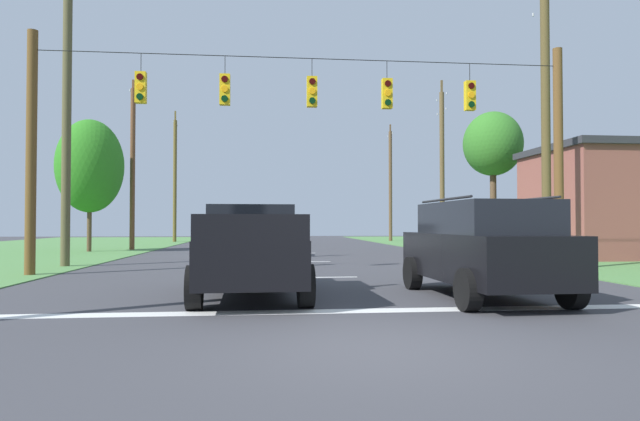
# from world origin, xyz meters

# --- Properties ---
(ground_plane) EXTENTS (120.00, 120.00, 0.00)m
(ground_plane) POSITION_xyz_m (0.00, 0.00, 0.00)
(ground_plane) COLOR #3D3D42
(stop_bar_stripe) EXTENTS (14.44, 0.45, 0.01)m
(stop_bar_stripe) POSITION_xyz_m (0.00, 2.78, 0.00)
(stop_bar_stripe) COLOR white
(stop_bar_stripe) RESTS_ON ground
(lane_dash_0) EXTENTS (2.50, 0.15, 0.01)m
(lane_dash_0) POSITION_xyz_m (0.00, 8.78, 0.00)
(lane_dash_0) COLOR white
(lane_dash_0) RESTS_ON ground
(lane_dash_1) EXTENTS (2.50, 0.15, 0.01)m
(lane_dash_1) POSITION_xyz_m (0.00, 15.17, 0.00)
(lane_dash_1) COLOR white
(lane_dash_1) RESTS_ON ground
(lane_dash_2) EXTENTS (2.50, 0.15, 0.01)m
(lane_dash_2) POSITION_xyz_m (0.00, 21.52, 0.00)
(lane_dash_2) COLOR white
(lane_dash_2) RESTS_ON ground
(lane_dash_3) EXTENTS (2.50, 0.15, 0.01)m
(lane_dash_3) POSITION_xyz_m (0.00, 30.72, 0.00)
(lane_dash_3) COLOR white
(lane_dash_3) RESTS_ON ground
(overhead_signal_span) EXTENTS (16.81, 0.31, 7.32)m
(overhead_signal_span) POSITION_xyz_m (-0.05, 10.17, 4.13)
(overhead_signal_span) COLOR brown
(overhead_signal_span) RESTS_ON ground
(pickup_truck) EXTENTS (2.40, 5.45, 1.95)m
(pickup_truck) POSITION_xyz_m (-1.71, 5.14, 0.97)
(pickup_truck) COLOR black
(pickup_truck) RESTS_ON ground
(suv_black) EXTENTS (2.32, 4.85, 2.05)m
(suv_black) POSITION_xyz_m (3.08, 4.15, 1.06)
(suv_black) COLOR black
(suv_black) RESTS_ON ground
(distant_car_crossing_white) EXTENTS (2.27, 4.42, 1.52)m
(distant_car_crossing_white) POSITION_xyz_m (10.55, 26.87, 0.79)
(distant_car_crossing_white) COLOR silver
(distant_car_crossing_white) RESTS_ON ground
(distant_car_oncoming) EXTENTS (4.45, 2.33, 1.52)m
(distant_car_oncoming) POSITION_xyz_m (-2.15, 19.19, 0.79)
(distant_car_oncoming) COLOR silver
(distant_car_oncoming) RESTS_ON ground
(utility_pole_mid_right) EXTENTS (0.34, 1.85, 10.84)m
(utility_pole_mid_right) POSITION_xyz_m (9.22, 12.85, 5.20)
(utility_pole_mid_right) COLOR brown
(utility_pole_mid_right) RESTS_ON ground
(utility_pole_far_right) EXTENTS (0.29, 1.91, 10.32)m
(utility_pole_far_right) POSITION_xyz_m (9.38, 25.43, 5.09)
(utility_pole_far_right) COLOR brown
(utility_pole_far_right) RESTS_ON ground
(utility_pole_near_left) EXTENTS (0.29, 1.69, 10.18)m
(utility_pole_near_left) POSITION_xyz_m (9.50, 39.57, 4.94)
(utility_pole_near_left) COLOR brown
(utility_pole_near_left) RESTS_ON ground
(utility_pole_far_left) EXTENTS (0.31, 1.60, 11.12)m
(utility_pole_far_left) POSITION_xyz_m (-8.46, 13.44, 5.42)
(utility_pole_far_left) COLOR brown
(utility_pole_far_left) RESTS_ON ground
(utility_pole_distant_right) EXTENTS (0.28, 1.55, 9.91)m
(utility_pole_distant_right) POSITION_xyz_m (-9.02, 25.65, 4.85)
(utility_pole_distant_right) COLOR brown
(utility_pole_distant_right) RESTS_ON ground
(utility_pole_distant_left) EXTENTS (0.29, 1.96, 10.89)m
(utility_pole_distant_left) POSITION_xyz_m (-8.79, 39.19, 5.24)
(utility_pole_distant_left) COLOR brown
(utility_pole_distant_left) RESTS_ON ground
(tree_roadside_right) EXTENTS (3.18, 3.18, 7.61)m
(tree_roadside_right) POSITION_xyz_m (10.93, 21.56, 5.82)
(tree_roadside_right) COLOR brown
(tree_roadside_right) RESTS_ON ground
(tree_roadside_left) EXTENTS (3.53, 3.53, 7.18)m
(tree_roadside_left) POSITION_xyz_m (-10.83, 23.77, 4.65)
(tree_roadside_left) COLOR brown
(tree_roadside_left) RESTS_ON ground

